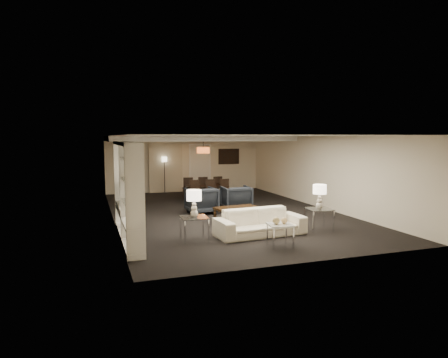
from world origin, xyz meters
The scene contains 35 objects.
floor centered at (0.00, 0.00, 0.00)m, with size 11.00×11.00×0.00m, color black.
ceiling centered at (0.00, 0.00, 2.50)m, with size 7.00×11.00×0.02m, color silver.
wall_back centered at (0.00, 5.50, 1.25)m, with size 7.00×0.02×2.50m, color beige.
wall_front centered at (0.00, -5.50, 1.25)m, with size 7.00×0.02×2.50m, color beige.
wall_left centered at (-3.50, 0.00, 1.25)m, with size 0.02×11.00×2.50m, color beige.
wall_right centered at (3.50, 0.00, 1.25)m, with size 0.02×11.00×2.50m, color beige.
ceiling_soffit centered at (0.00, 3.50, 2.40)m, with size 7.00×4.00×0.20m, color silver.
curtains centered at (-0.90, 5.42, 1.20)m, with size 1.50×0.12×2.40m, color beige.
door centered at (0.70, 5.47, 1.05)m, with size 0.90×0.05×2.10m, color silver.
painting centered at (2.10, 5.46, 1.55)m, with size 0.95×0.04×0.65m, color #142D38.
media_unit centered at (-3.31, -2.60, 1.18)m, with size 0.38×3.40×2.35m, color white, non-canonical shape.
pendant_light centered at (0.30, 3.50, 1.92)m, with size 0.52×0.52×0.24m, color #D8591E.
sofa centered at (-0.13, -3.19, 0.33)m, with size 2.26×0.88×0.66m, color beige.
coffee_table centered at (-0.13, -1.59, 0.22)m, with size 1.24×0.72×0.44m, color black, non-canonical shape.
armchair_left centered at (-0.73, 0.11, 0.42)m, with size 0.90×0.92×0.84m, color black.
armchair_right centered at (0.47, 0.11, 0.42)m, with size 0.90×0.92×0.84m, color black.
side_table_left centered at (-1.83, -3.19, 0.29)m, with size 0.62×0.62×0.58m, color white, non-canonical shape.
side_table_right centered at (1.57, -3.19, 0.29)m, with size 0.62×0.62×0.58m, color silver, non-canonical shape.
table_lamp_left centered at (-1.83, -3.19, 0.90)m, with size 0.35×0.35×0.64m, color beige, non-canonical shape.
table_lamp_right centered at (1.57, -3.19, 0.90)m, with size 0.35×0.35×0.64m, color beige, non-canonical shape.
marble_table centered at (-0.13, -4.29, 0.26)m, with size 0.52×0.52×0.52m, color white, non-canonical shape.
gold_gourd_a centered at (-0.23, -4.29, 0.60)m, with size 0.17×0.17×0.17m, color tan.
gold_gourd_b centered at (-0.03, -4.29, 0.59)m, with size 0.14×0.14×0.14m, color #EBBF7C.
television centered at (-3.28, -1.67, 1.06)m, with size 0.14×1.07×0.62m, color black.
vase_blue centered at (-3.31, -3.55, 1.14)m, with size 0.15×0.15×0.16m, color #2833B1.
vase_amber centered at (-3.31, -3.00, 1.65)m, with size 0.17×0.17×0.18m, color gold.
floor_speaker centered at (-3.20, -1.55, 0.58)m, with size 0.13×0.13×1.16m, color black.
dining_table centered at (0.19, 2.68, 0.29)m, with size 1.65×0.92×0.58m, color black.
chair_nl centered at (-0.41, 2.03, 0.43)m, with size 0.40×0.40×0.86m, color black, non-canonical shape.
chair_nm centered at (0.19, 2.03, 0.43)m, with size 0.40×0.40×0.86m, color black, non-canonical shape.
chair_nr centered at (0.79, 2.03, 0.43)m, with size 0.40×0.40×0.86m, color black, non-canonical shape.
chair_fl centered at (-0.41, 3.33, 0.43)m, with size 0.40×0.40×0.86m, color black, non-canonical shape.
chair_fm centered at (0.19, 3.33, 0.43)m, with size 0.40×0.40×0.86m, color black, non-canonical shape.
chair_fr centered at (0.79, 3.33, 0.43)m, with size 0.40×0.40×0.86m, color black, non-canonical shape.
floor_lamp centered at (-0.99, 5.20, 0.80)m, with size 0.23×0.23×1.59m, color black, non-canonical shape.
Camera 1 is at (-4.16, -12.19, 2.45)m, focal length 32.00 mm.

